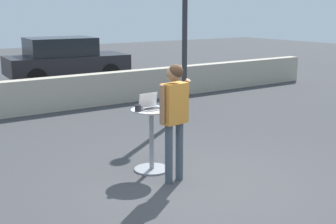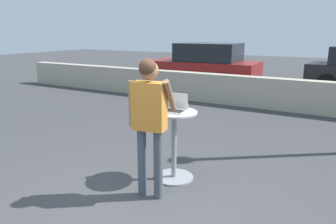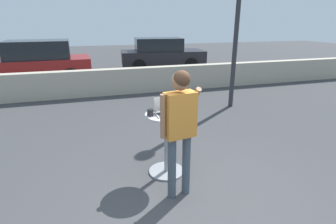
# 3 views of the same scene
# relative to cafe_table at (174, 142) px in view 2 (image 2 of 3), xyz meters

# --- Properties ---
(ground_plane) EXTENTS (50.00, 50.00, 0.00)m
(ground_plane) POSITION_rel_cafe_table_xyz_m (0.15, -1.05, -0.53)
(ground_plane) COLOR #3D3D3F
(pavement_kerb) EXTENTS (17.96, 0.35, 0.82)m
(pavement_kerb) POSITION_rel_cafe_table_xyz_m (0.15, 4.99, -0.12)
(pavement_kerb) COLOR #B2A893
(pavement_kerb) RESTS_ON ground_plane
(cafe_table) EXTENTS (0.62, 0.62, 0.97)m
(cafe_table) POSITION_rel_cafe_table_xyz_m (0.00, 0.00, 0.00)
(cafe_table) COLOR gray
(cafe_table) RESTS_ON ground_plane
(laptop) EXTENTS (0.34, 0.27, 0.24)m
(laptop) POSITION_rel_cafe_table_xyz_m (-0.00, 0.01, 0.49)
(laptop) COLOR silver
(laptop) RESTS_ON cafe_table
(coffee_mug) EXTENTS (0.13, 0.09, 0.10)m
(coffee_mug) POSITION_rel_cafe_table_xyz_m (-0.24, -0.01, 0.48)
(coffee_mug) COLOR #232328
(coffee_mug) RESTS_ON cafe_table
(standing_person) EXTENTS (0.54, 0.42, 1.71)m
(standing_person) POSITION_rel_cafe_table_xyz_m (-0.00, -0.60, 0.56)
(standing_person) COLOR #424C56
(standing_person) RESTS_ON ground_plane
(parked_car_further_down) EXTENTS (4.15, 2.09, 1.58)m
(parked_car_further_down) POSITION_rel_cafe_table_xyz_m (-2.93, 7.69, 0.26)
(parked_car_further_down) COLOR maroon
(parked_car_further_down) RESTS_ON ground_plane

